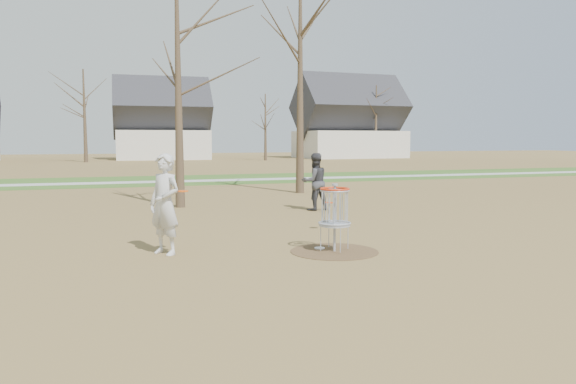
# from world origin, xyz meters

# --- Properties ---
(ground) EXTENTS (160.00, 160.00, 0.00)m
(ground) POSITION_xyz_m (0.00, 0.00, 0.00)
(ground) COLOR brown
(ground) RESTS_ON ground
(green_band) EXTENTS (160.00, 8.00, 0.01)m
(green_band) POSITION_xyz_m (0.00, 21.00, 0.01)
(green_band) COLOR #2D5119
(green_band) RESTS_ON ground
(footpath) EXTENTS (160.00, 1.50, 0.01)m
(footpath) POSITION_xyz_m (0.00, 20.00, 0.01)
(footpath) COLOR #9E9E99
(footpath) RESTS_ON green_band
(dirt_circle) EXTENTS (1.80, 1.80, 0.01)m
(dirt_circle) POSITION_xyz_m (0.00, 0.00, 0.01)
(dirt_circle) COLOR #47331E
(dirt_circle) RESTS_ON ground
(player_standing) EXTENTS (0.83, 0.87, 2.00)m
(player_standing) POSITION_xyz_m (-3.29, 0.82, 1.00)
(player_standing) COLOR silver
(player_standing) RESTS_ON ground
(player_throwing) EXTENTS (0.96, 0.79, 1.84)m
(player_throwing) POSITION_xyz_m (2.00, 6.34, 0.92)
(player_throwing) COLOR #393A3F
(player_throwing) RESTS_ON ground
(disc_grounded) EXTENTS (0.22, 0.22, 0.02)m
(disc_grounded) POSITION_xyz_m (-0.18, 0.35, 0.02)
(disc_grounded) COLOR white
(disc_grounded) RESTS_ON dirt_circle
(discs_in_play) EXTENTS (4.08, 2.04, 0.61)m
(discs_in_play) POSITION_xyz_m (-0.94, 1.59, 0.97)
(discs_in_play) COLOR #F0390C
(discs_in_play) RESTS_ON ground
(disc_golf_basket) EXTENTS (0.64, 0.64, 1.35)m
(disc_golf_basket) POSITION_xyz_m (0.00, 0.00, 0.91)
(disc_golf_basket) COLOR #9EA3AD
(disc_golf_basket) RESTS_ON ground
(bare_trees) EXTENTS (52.62, 44.98, 9.00)m
(bare_trees) POSITION_xyz_m (1.78, 35.79, 5.35)
(bare_trees) COLOR #382B1E
(bare_trees) RESTS_ON ground
(houses_row) EXTENTS (56.51, 10.01, 7.26)m
(houses_row) POSITION_xyz_m (4.32, 52.56, 3.52)
(houses_row) COLOR silver
(houses_row) RESTS_ON ground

